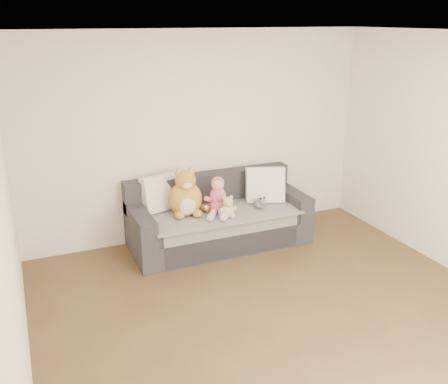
# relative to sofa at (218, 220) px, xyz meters

# --- Properties ---
(room_shell) EXTENTS (5.00, 5.00, 5.00)m
(room_shell) POSITION_rel_sofa_xyz_m (-0.08, -1.64, 0.99)
(room_shell) COLOR brown
(room_shell) RESTS_ON ground
(sofa) EXTENTS (2.20, 0.94, 0.85)m
(sofa) POSITION_rel_sofa_xyz_m (0.00, 0.00, 0.00)
(sofa) COLOR #2C2C31
(sofa) RESTS_ON ground
(cushion_left) EXTENTS (0.52, 0.33, 0.45)m
(cushion_left) POSITION_rel_sofa_xyz_m (-0.66, 0.24, 0.38)
(cushion_left) COLOR white
(cushion_left) RESTS_ON sofa
(cushion_right_back) EXTENTS (0.47, 0.33, 0.41)m
(cushion_right_back) POSITION_rel_sofa_xyz_m (0.68, 0.14, 0.36)
(cushion_right_back) COLOR white
(cushion_right_back) RESTS_ON sofa
(cushion_right_front) EXTENTS (0.53, 0.37, 0.46)m
(cushion_right_front) POSITION_rel_sofa_xyz_m (0.66, 0.00, 0.39)
(cushion_right_front) COLOR white
(cushion_right_front) RESTS_ON sofa
(toddler) EXTENTS (0.34, 0.45, 0.45)m
(toddler) POSITION_rel_sofa_xyz_m (-0.06, -0.13, 0.35)
(toddler) COLOR #E14F5A
(toddler) RESTS_ON sofa
(plush_cat) EXTENTS (0.49, 0.42, 0.62)m
(plush_cat) POSITION_rel_sofa_xyz_m (-0.42, -0.02, 0.39)
(plush_cat) COLOR #B27727
(plush_cat) RESTS_ON sofa
(teddy_bear) EXTENTS (0.22, 0.16, 0.28)m
(teddy_bear) POSITION_rel_sofa_xyz_m (-0.00, -0.32, 0.27)
(teddy_bear) COLOR beige
(teddy_bear) RESTS_ON sofa
(plush_cow) EXTENTS (0.14, 0.21, 0.17)m
(plush_cow) POSITION_rel_sofa_xyz_m (0.48, -0.20, 0.23)
(plush_cow) COLOR white
(plush_cow) RESTS_ON sofa
(sippy_cup) EXTENTS (0.11, 0.07, 0.12)m
(sippy_cup) POSITION_rel_sofa_xyz_m (0.07, -0.20, 0.23)
(sippy_cup) COLOR #49348E
(sippy_cup) RESTS_ON sofa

